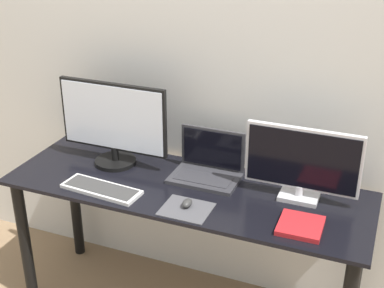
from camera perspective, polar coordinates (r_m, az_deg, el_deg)
wall_back at (r=2.55m, az=2.30°, el=9.39°), size 7.00×0.05×2.50m
desk at (r=2.52m, az=-0.67°, el=-7.31°), size 1.68×0.56×0.72m
monitor_left at (r=2.60m, az=-8.40°, el=2.21°), size 0.56×0.20×0.42m
monitor_right at (r=2.32m, az=11.67°, el=-1.98°), size 0.49×0.12×0.33m
laptop at (r=2.51m, az=1.71°, el=-2.36°), size 0.32×0.21×0.22m
keyboard at (r=2.45m, az=-9.64°, el=-4.75°), size 0.38×0.16×0.02m
mousepad at (r=2.28m, az=-0.61°, el=-6.97°), size 0.21×0.18×0.00m
mouse at (r=2.28m, az=-0.52°, el=-6.32°), size 0.04×0.06×0.03m
book at (r=2.20m, az=11.50°, el=-8.54°), size 0.18×0.18×0.02m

